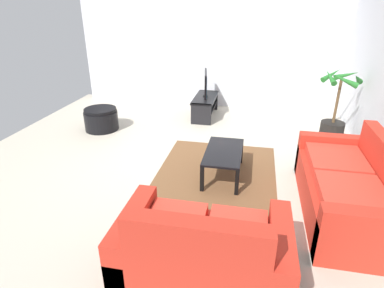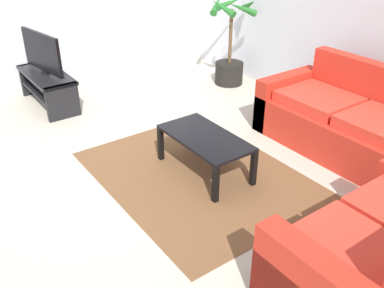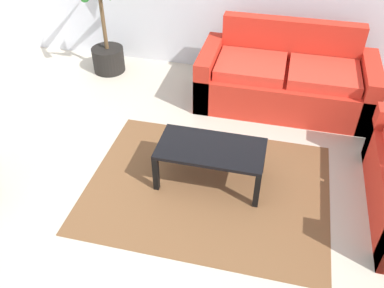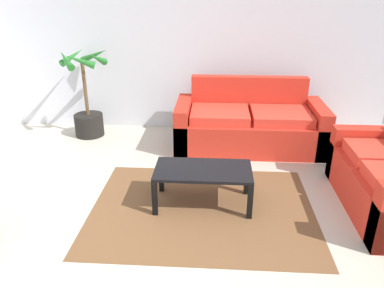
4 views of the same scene
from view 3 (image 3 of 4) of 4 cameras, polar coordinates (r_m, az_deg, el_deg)
ground_plane at (r=3.53m, az=-6.29°, el=-12.31°), size 6.60×6.60×0.00m
couch_main at (r=4.97m, az=12.64°, el=8.46°), size 1.96×0.90×0.90m
coffee_table at (r=3.73m, az=2.61°, el=-1.12°), size 0.96×0.50×0.40m
area_rug at (r=3.89m, az=2.17°, el=-5.87°), size 2.20×1.70×0.01m
potted_palm at (r=5.61m, az=-11.69°, el=13.88°), size 0.70×0.71×1.27m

